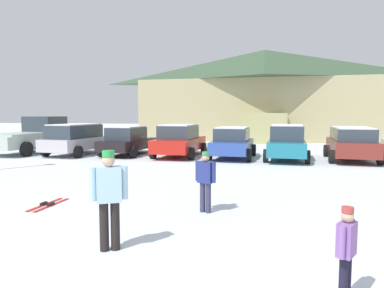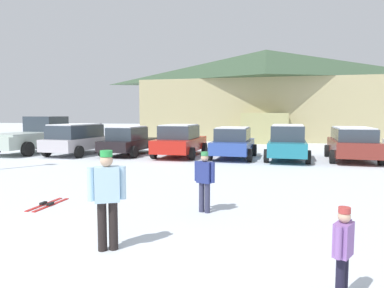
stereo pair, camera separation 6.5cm
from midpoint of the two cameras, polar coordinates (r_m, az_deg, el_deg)
name	(u,v)px [view 2 (the right image)]	position (r m, az deg, el deg)	size (l,w,h in m)	color
ski_lodge	(265,94)	(32.51, 12.20, 8.13)	(22.21, 10.31, 8.19)	tan
parked_silver_wagon	(77,138)	(20.37, -18.59, 0.92)	(2.47, 4.33, 1.74)	#BCB5BC
parked_black_sedan	(129,140)	(19.52, -10.44, 0.58)	(2.37, 4.28, 1.62)	black
parked_red_sedan	(180,140)	(18.56, -1.89, 0.61)	(2.40, 4.68, 1.74)	red
parked_blue_hatchback	(233,143)	(17.83, 6.98, 0.25)	(2.34, 4.18, 1.62)	#2D499B
parked_teal_hatchback	(287,142)	(17.81, 15.72, 0.29)	(2.32, 4.79, 1.77)	teal
parked_maroon_van	(352,143)	(18.51, 25.23, 0.23)	(2.51, 4.56, 1.65)	maroon
pickup_truck	(36,136)	(22.78, -24.42, 1.29)	(2.76, 6.08, 2.15)	#B0BFB2
skier_child_in_purple_jacket	(343,249)	(4.62, 24.24, -15.66)	(0.28, 0.39, 1.16)	black
skier_adult_in_blue_parka	(107,194)	(5.84, -13.65, -8.15)	(0.56, 0.40, 1.67)	black
skier_teen_in_navy_coat	(205,178)	(7.88, 2.34, -5.74)	(0.50, 0.31, 1.41)	#343550
pair_of_skis	(48,204)	(9.37, -22.72, -9.24)	(0.33, 1.33, 0.08)	red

